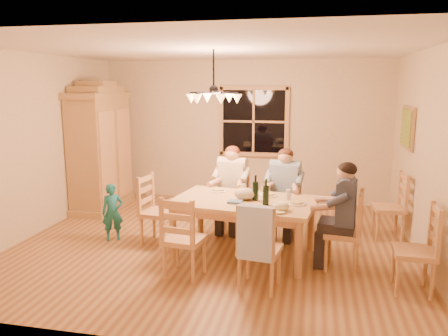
% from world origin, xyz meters
% --- Properties ---
extents(floor, '(5.50, 5.50, 0.00)m').
position_xyz_m(floor, '(0.00, 0.00, 0.00)').
color(floor, brown).
rests_on(floor, ground).
extents(ceiling, '(5.50, 5.00, 0.02)m').
position_xyz_m(ceiling, '(0.00, 0.00, 2.70)').
color(ceiling, white).
rests_on(ceiling, wall_back).
extents(wall_back, '(5.50, 0.02, 2.70)m').
position_xyz_m(wall_back, '(0.00, 2.50, 1.35)').
color(wall_back, '#C9B78E').
rests_on(wall_back, floor).
extents(wall_left, '(0.02, 5.00, 2.70)m').
position_xyz_m(wall_left, '(-2.75, 0.00, 1.35)').
color(wall_left, '#C9B78E').
rests_on(wall_left, floor).
extents(wall_right, '(0.02, 5.00, 2.70)m').
position_xyz_m(wall_right, '(2.75, 0.00, 1.35)').
color(wall_right, '#C9B78E').
rests_on(wall_right, floor).
extents(window, '(1.30, 0.06, 1.30)m').
position_xyz_m(window, '(0.20, 2.47, 1.55)').
color(window, black).
rests_on(window, wall_back).
extents(painting, '(0.06, 0.78, 0.64)m').
position_xyz_m(painting, '(2.71, 1.20, 1.60)').
color(painting, olive).
rests_on(painting, wall_right).
extents(chandelier, '(0.77, 0.68, 0.71)m').
position_xyz_m(chandelier, '(-0.00, 0.00, 2.08)').
color(chandelier, black).
rests_on(chandelier, ceiling).
extents(armoire, '(0.66, 1.40, 2.30)m').
position_xyz_m(armoire, '(-2.42, 1.37, 1.06)').
color(armoire, olive).
rests_on(armoire, floor).
extents(dining_table, '(1.96, 1.36, 0.76)m').
position_xyz_m(dining_table, '(0.48, -0.34, 0.66)').
color(dining_table, '#AB804C').
rests_on(dining_table, floor).
extents(chair_far_left, '(0.49, 0.48, 0.99)m').
position_xyz_m(chair_far_left, '(0.15, 0.58, 0.30)').
color(chair_far_left, tan).
rests_on(chair_far_left, floor).
extents(chair_far_right, '(0.49, 0.48, 0.99)m').
position_xyz_m(chair_far_right, '(0.95, 0.47, 0.30)').
color(chair_far_right, tan).
rests_on(chair_far_right, floor).
extents(chair_near_left, '(0.49, 0.48, 0.99)m').
position_xyz_m(chair_near_left, '(-0.09, -1.13, 0.30)').
color(chair_near_left, tan).
rests_on(chair_near_left, floor).
extents(chair_near_right, '(0.49, 0.48, 0.99)m').
position_xyz_m(chair_near_right, '(0.81, -1.26, 0.30)').
color(chair_near_right, tan).
rests_on(chair_near_right, floor).
extents(chair_end_left, '(0.48, 0.49, 0.99)m').
position_xyz_m(chair_end_left, '(-0.78, -0.16, 0.30)').
color(chair_end_left, tan).
rests_on(chair_end_left, floor).
extents(chair_end_right, '(0.48, 0.49, 0.99)m').
position_xyz_m(chair_end_right, '(1.73, -0.52, 0.30)').
color(chair_end_right, tan).
rests_on(chair_end_right, floor).
extents(adult_woman, '(0.43, 0.47, 0.87)m').
position_xyz_m(adult_woman, '(0.15, 0.58, 0.84)').
color(adult_woman, beige).
rests_on(adult_woman, floor).
extents(adult_plaid_man, '(0.43, 0.47, 0.87)m').
position_xyz_m(adult_plaid_man, '(0.95, 0.47, 0.84)').
color(adult_plaid_man, '#2E5C7F').
rests_on(adult_plaid_man, floor).
extents(adult_slate_man, '(0.47, 0.43, 0.87)m').
position_xyz_m(adult_slate_man, '(1.73, -0.52, 0.84)').
color(adult_slate_man, '#39435C').
rests_on(adult_slate_man, floor).
extents(towel, '(0.39, 0.15, 0.58)m').
position_xyz_m(towel, '(0.78, -1.44, 0.70)').
color(towel, '#A6BBE0').
rests_on(towel, chair_near_right).
extents(wine_bottle_a, '(0.08, 0.08, 0.33)m').
position_xyz_m(wine_bottle_a, '(0.63, -0.33, 0.93)').
color(wine_bottle_a, black).
rests_on(wine_bottle_a, dining_table).
extents(wine_bottle_b, '(0.08, 0.08, 0.33)m').
position_xyz_m(wine_bottle_b, '(0.78, -0.52, 0.93)').
color(wine_bottle_b, black).
rests_on(wine_bottle_b, dining_table).
extents(plate_woman, '(0.26, 0.26, 0.02)m').
position_xyz_m(plate_woman, '(0.05, 0.04, 0.77)').
color(plate_woman, white).
rests_on(plate_woman, dining_table).
extents(plate_plaid, '(0.26, 0.26, 0.02)m').
position_xyz_m(plate_plaid, '(0.77, -0.06, 0.77)').
color(plate_plaid, white).
rests_on(plate_plaid, dining_table).
extents(plate_slate, '(0.26, 0.26, 0.02)m').
position_xyz_m(plate_slate, '(1.16, -0.41, 0.77)').
color(plate_slate, white).
rests_on(plate_slate, dining_table).
extents(wine_glass_a, '(0.06, 0.06, 0.14)m').
position_xyz_m(wine_glass_a, '(0.42, -0.04, 0.83)').
color(wine_glass_a, silver).
rests_on(wine_glass_a, dining_table).
extents(wine_glass_b, '(0.06, 0.06, 0.14)m').
position_xyz_m(wine_glass_b, '(1.05, -0.23, 0.83)').
color(wine_glass_b, silver).
rests_on(wine_glass_b, dining_table).
extents(cap, '(0.20, 0.20, 0.11)m').
position_xyz_m(cap, '(0.99, -0.74, 0.82)').
color(cap, beige).
rests_on(cap, dining_table).
extents(napkin, '(0.20, 0.16, 0.03)m').
position_xyz_m(napkin, '(0.39, -0.53, 0.78)').
color(napkin, slate).
rests_on(napkin, dining_table).
extents(cloth_bundle, '(0.28, 0.22, 0.15)m').
position_xyz_m(cloth_bundle, '(0.49, -0.33, 0.84)').
color(cloth_bundle, tan).
rests_on(cloth_bundle, dining_table).
extents(child, '(0.36, 0.32, 0.83)m').
position_xyz_m(child, '(-1.48, -0.16, 0.42)').
color(child, '#1B737D').
rests_on(child, floor).
extents(chair_spare_front, '(0.44, 0.45, 0.99)m').
position_xyz_m(chair_spare_front, '(2.45, -1.00, 0.30)').
color(chair_spare_front, tan).
rests_on(chair_spare_front, floor).
extents(chair_spare_back, '(0.45, 0.47, 0.99)m').
position_xyz_m(chair_spare_back, '(2.45, 0.75, 0.30)').
color(chair_spare_back, tan).
rests_on(chair_spare_back, floor).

